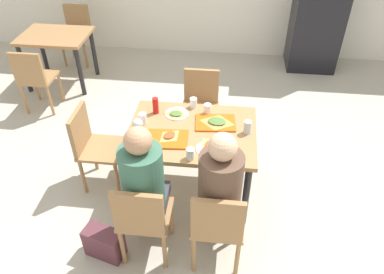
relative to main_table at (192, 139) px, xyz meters
name	(u,v)px	position (x,y,z in m)	size (l,w,h in m)	color
ground_plane	(192,189)	(0.00, 0.00, -0.65)	(10.00, 10.00, 0.02)	#B2AD9E
main_table	(192,139)	(0.00, 0.00, 0.00)	(1.14, 0.87, 0.73)	#9E7247
chair_near_left	(143,217)	(-0.28, -0.82, -0.14)	(0.40, 0.40, 0.85)	#9E7247
chair_near_right	(217,224)	(0.28, -0.82, -0.14)	(0.40, 0.40, 0.85)	#9E7247
chair_far_side	(200,102)	(0.00, 0.82, -0.14)	(0.40, 0.40, 0.85)	#9E7247
chair_left_end	(92,143)	(-0.95, 0.00, -0.14)	(0.40, 0.40, 0.85)	#9E7247
person_in_red	(144,181)	(-0.28, -0.68, 0.11)	(0.32, 0.42, 1.26)	#383842
person_in_brown_jacket	(220,187)	(0.28, -0.68, 0.11)	(0.32, 0.42, 1.26)	#383842
tray_red_near	(167,139)	(-0.20, -0.15, 0.10)	(0.36, 0.26, 0.02)	#D85914
tray_red_far	(215,123)	(0.20, 0.13, 0.10)	(0.36, 0.26, 0.02)	#D85914
paper_plate_center	(177,114)	(-0.17, 0.24, 0.10)	(0.22, 0.22, 0.01)	white
paper_plate_near_edge	(209,149)	(0.17, -0.24, 0.10)	(0.22, 0.22, 0.01)	white
pizza_slice_a	(170,135)	(-0.18, -0.12, 0.12)	(0.20, 0.21, 0.02)	tan
pizza_slice_b	(217,122)	(0.21, 0.13, 0.12)	(0.25, 0.20, 0.02)	#C68C47
pizza_slice_c	(176,114)	(-0.18, 0.22, 0.11)	(0.19, 0.16, 0.02)	#DBAD60
pizza_slice_d	(213,146)	(0.20, -0.22, 0.11)	(0.26, 0.27, 0.02)	#DBAD60
plastic_cup_a	(193,103)	(-0.03, 0.37, 0.14)	(0.07, 0.07, 0.10)	white
plastic_cup_b	(190,154)	(0.03, -0.37, 0.14)	(0.07, 0.07, 0.10)	white
plastic_cup_c	(143,118)	(-0.46, 0.07, 0.14)	(0.07, 0.07, 0.10)	white
plastic_cup_d	(207,109)	(0.11, 0.28, 0.14)	(0.07, 0.07, 0.10)	white
soda_can	(247,127)	(0.48, 0.02, 0.15)	(0.07, 0.07, 0.12)	#B7BCC6
condiment_bottle	(156,106)	(-0.37, 0.24, 0.17)	(0.06, 0.06, 0.16)	red
foil_bundle	(138,124)	(-0.48, -0.02, 0.14)	(0.10, 0.10, 0.10)	silver
handbag	(104,243)	(-0.63, -0.84, -0.50)	(0.32, 0.16, 0.28)	#592D38
drink_fridge	(320,4)	(1.51, 2.85, 0.31)	(0.70, 0.60, 1.90)	black
background_table	(56,43)	(-2.08, 1.91, -0.03)	(0.90, 0.70, 0.73)	#9E7247
background_chair_near	(34,76)	(-2.08, 1.17, -0.14)	(0.40, 0.40, 0.85)	#9E7247
background_chair_far	(77,30)	(-2.08, 2.64, -0.14)	(0.40, 0.40, 0.85)	#9E7247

